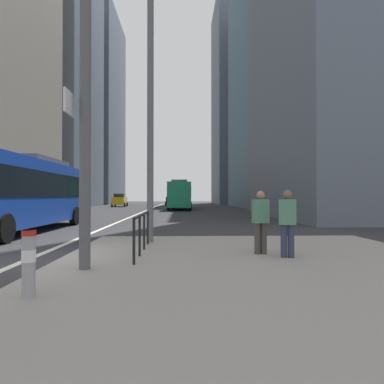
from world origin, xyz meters
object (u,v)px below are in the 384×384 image
(car_receding_near, at_px, (171,200))
(pedestrian_walking, at_px, (261,219))
(city_bus_red_receding, at_px, (179,194))
(pedestrian_waiting, at_px, (287,221))
(city_bus_blue_oncoming, at_px, (21,190))
(car_oncoming_mid, at_px, (120,200))
(street_lamp_post, at_px, (150,78))
(bollard_left, at_px, (29,260))

(car_receding_near, distance_m, pedestrian_walking, 51.17)
(city_bus_red_receding, height_order, pedestrian_waiting, city_bus_red_receding)
(city_bus_blue_oncoming, bearing_deg, car_oncoming_mid, 93.33)
(car_oncoming_mid, xyz_separation_m, car_receding_near, (7.52, 7.15, 0.00))
(city_bus_blue_oncoming, bearing_deg, street_lamp_post, -36.82)
(car_receding_near, bearing_deg, city_bus_red_receding, -85.22)
(city_bus_blue_oncoming, xyz_separation_m, car_oncoming_mid, (-2.15, 37.02, -0.85))
(city_bus_blue_oncoming, distance_m, car_receding_near, 44.50)
(car_oncoming_mid, height_order, pedestrian_walking, car_oncoming_mid)
(city_bus_red_receding, relative_size, car_receding_near, 2.72)
(car_receding_near, bearing_deg, street_lamp_post, -89.21)
(car_oncoming_mid, relative_size, pedestrian_walking, 2.69)
(car_oncoming_mid, bearing_deg, pedestrian_waiting, -75.35)
(city_bus_blue_oncoming, relative_size, pedestrian_waiting, 7.42)
(city_bus_red_receding, distance_m, car_oncoming_mid, 13.90)
(city_bus_red_receding, bearing_deg, bollard_left, -93.09)
(car_oncoming_mid, bearing_deg, bollard_left, -81.60)
(city_bus_red_receding, xyz_separation_m, car_oncoming_mid, (-9.00, 10.56, -0.85))
(pedestrian_waiting, bearing_deg, car_receding_near, 94.54)
(pedestrian_waiting, bearing_deg, city_bus_blue_oncoming, 141.96)
(city_bus_blue_oncoming, xyz_separation_m, bollard_left, (4.86, -10.43, -1.16))
(city_bus_blue_oncoming, xyz_separation_m, car_receding_near, (5.36, 44.17, -0.85))
(bollard_left, height_order, pedestrian_waiting, pedestrian_waiting)
(pedestrian_waiting, relative_size, pedestrian_walking, 1.00)
(car_oncoming_mid, xyz_separation_m, pedestrian_walking, (11.11, -43.90, 0.01))
(car_oncoming_mid, relative_size, street_lamp_post, 0.52)
(city_bus_blue_oncoming, distance_m, car_oncoming_mid, 37.10)
(bollard_left, bearing_deg, car_receding_near, 89.47)
(pedestrian_waiting, bearing_deg, street_lamp_post, 139.91)
(bollard_left, bearing_deg, city_bus_blue_oncoming, 114.96)
(pedestrian_walking, bearing_deg, bollard_left, -139.02)
(city_bus_blue_oncoming, xyz_separation_m, pedestrian_waiting, (9.46, -7.40, -0.83))
(street_lamp_post, bearing_deg, bollard_left, -101.26)
(street_lamp_post, height_order, pedestrian_walking, street_lamp_post)
(city_bus_blue_oncoming, height_order, pedestrian_waiting, city_bus_blue_oncoming)
(car_oncoming_mid, bearing_deg, car_receding_near, 43.56)
(car_oncoming_mid, xyz_separation_m, street_lamp_post, (8.19, -41.54, 4.29))
(city_bus_red_receding, height_order, bollard_left, city_bus_red_receding)
(city_bus_blue_oncoming, distance_m, city_bus_red_receding, 27.34)
(city_bus_red_receding, bearing_deg, pedestrian_waiting, -85.59)
(city_bus_blue_oncoming, bearing_deg, bollard_left, -65.04)
(city_bus_red_receding, height_order, pedestrian_walking, city_bus_red_receding)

